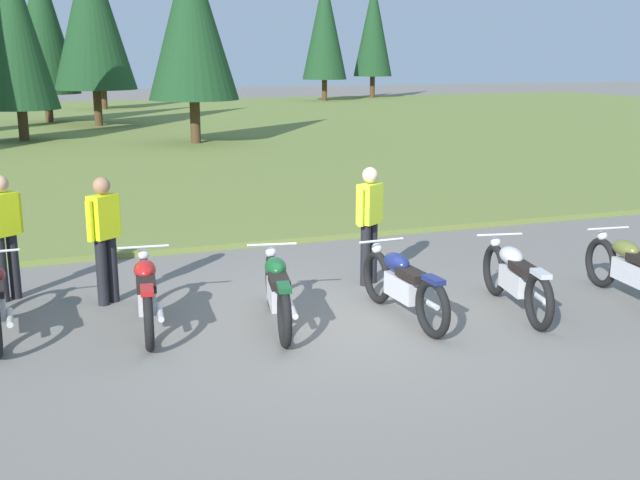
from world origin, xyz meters
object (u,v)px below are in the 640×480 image
motorcycle_navy (403,284)px  rider_checking_bike (369,219)px  motorcycle_red (147,293)px  rider_with_back_turned (105,233)px  rider_in_hivis_vest (4,230)px  motorcycle_silver (516,278)px  motorcycle_olive (632,269)px  motorcycle_british_green (277,290)px

motorcycle_navy → rider_checking_bike: (0.21, 1.52, 0.51)m
motorcycle_red → rider_with_back_turned: 1.32m
rider_with_back_turned → motorcycle_navy: bearing=-29.4°
motorcycle_red → rider_in_hivis_vest: bearing=131.4°
rider_with_back_turned → rider_in_hivis_vest: bearing=153.6°
motorcycle_silver → motorcycle_olive: size_ratio=0.99×
motorcycle_navy → motorcycle_olive: bearing=-7.6°
motorcycle_navy → motorcycle_british_green: bearing=169.1°
motorcycle_silver → rider_with_back_turned: bearing=156.4°
motorcycle_olive → rider_checking_bike: 3.53m
motorcycle_silver → rider_in_hivis_vest: rider_in_hivis_vest is taller
motorcycle_silver → rider_with_back_turned: size_ratio=1.24×
motorcycle_silver → rider_with_back_turned: 5.27m
motorcycle_silver → motorcycle_navy: bearing=171.4°
motorcycle_british_green → rider_checking_bike: size_ratio=1.25×
motorcycle_olive → rider_checking_bike: rider_checking_bike is taller
motorcycle_british_green → motorcycle_navy: (1.51, -0.29, 0.00)m
motorcycle_olive → rider_in_hivis_vest: rider_in_hivis_vest is taller
rider_in_hivis_vest → motorcycle_olive: bearing=-20.7°
motorcycle_navy → rider_with_back_turned: rider_with_back_turned is taller
motorcycle_navy → motorcycle_silver: (1.47, -0.22, 0.00)m
motorcycle_olive → motorcycle_british_green: bearing=171.3°
motorcycle_british_green → rider_with_back_turned: bearing=139.0°
motorcycle_navy → motorcycle_olive: size_ratio=1.00×
motorcycle_navy → rider_checking_bike: size_ratio=1.26×
motorcycle_red → rider_checking_bike: 3.35m
motorcycle_red → motorcycle_british_green: same height
motorcycle_red → motorcycle_navy: bearing=-13.4°
motorcycle_red → motorcycle_olive: size_ratio=1.00×
motorcycle_navy → motorcycle_silver: size_ratio=1.01×
motorcycle_red → rider_in_hivis_vest: 2.41m
motorcycle_red → rider_with_back_turned: bearing=106.4°
motorcycle_british_green → motorcycle_olive: bearing=-8.7°
motorcycle_olive → motorcycle_red: bearing=169.5°
motorcycle_red → motorcycle_british_green: (1.48, -0.42, 0.00)m
motorcycle_british_green → motorcycle_red: bearing=164.1°
motorcycle_red → rider_checking_bike: size_ratio=1.26×
motorcycle_red → rider_in_hivis_vest: (-1.56, 1.77, 0.51)m
motorcycle_red → motorcycle_silver: same height
motorcycle_british_green → motorcycle_olive: same height
rider_in_hivis_vest → rider_checking_bike: size_ratio=1.00×
rider_in_hivis_vest → rider_with_back_turned: same height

